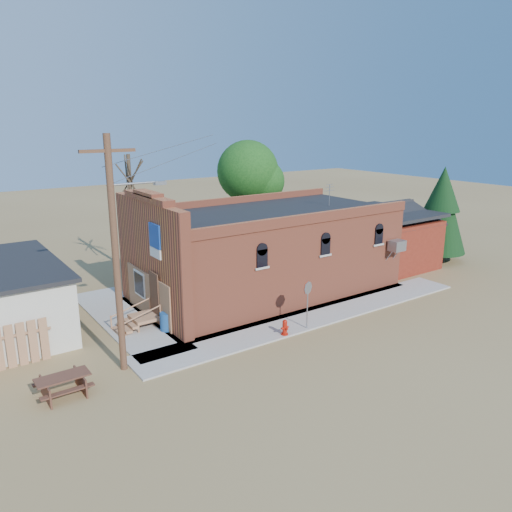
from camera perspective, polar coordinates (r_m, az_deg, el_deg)
ground at (r=23.53m, az=5.49°, el=-8.46°), size 120.00×120.00×0.00m
sidewalk_south at (r=25.05m, az=6.79°, el=-6.89°), size 19.00×2.20×0.08m
sidewalk_west at (r=25.43m, az=-14.63°, el=-6.96°), size 2.60×10.00×0.08m
brick_bar at (r=27.81m, az=0.88°, el=0.45°), size 16.40×7.97×6.30m
red_shed at (r=34.39m, az=14.34°, el=2.71°), size 5.40×6.40×4.30m
utility_pole at (r=19.07m, az=-15.63°, el=0.55°), size 3.12×0.26×9.00m
tree_bare_near at (r=31.54m, az=-14.24°, el=8.44°), size 2.80×2.80×7.65m
tree_leafy at (r=36.13m, az=-0.94°, el=9.64°), size 4.40×4.40×8.15m
evergreen_tree at (r=36.36m, az=20.44°, el=5.20°), size 3.60×3.60×6.50m
fire_hydrant at (r=22.68m, az=3.31°, el=-8.14°), size 0.41×0.38×0.72m
stop_sign at (r=22.96m, az=5.93°, el=-4.15°), size 0.60×0.25×2.29m
trash_barrel at (r=23.45m, az=-10.24°, el=-7.38°), size 0.60×0.60×0.85m
picnic_table at (r=19.33m, az=-21.19°, el=-13.37°), size 1.83×1.43×0.76m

